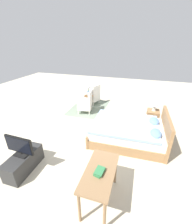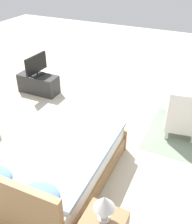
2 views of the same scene
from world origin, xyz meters
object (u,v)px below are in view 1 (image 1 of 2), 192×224
(bed, at_px, (129,132))
(table_lamp, at_px, (155,105))
(tv_stand, at_px, (24,162))
(vanity_desk, at_px, (100,176))
(armchair_by_window_right, at_px, (86,104))
(flower_vase, at_px, (89,89))
(armchair_by_window_left, at_px, (93,96))
(tv_flatscreen, at_px, (19,146))
(nightstand, at_px, (152,118))
(book_stack, at_px, (100,171))
(side_table, at_px, (89,100))

(bed, relative_size, table_lamp, 6.56)
(tv_stand, xyz_separation_m, vanity_desk, (0.20, 1.90, 0.41))
(armchair_by_window_right, height_order, flower_vase, flower_vase)
(armchair_by_window_left, height_order, vanity_desk, armchair_by_window_left)
(flower_vase, relative_size, tv_flatscreen, 0.69)
(nightstand, distance_m, tv_stand, 4.19)
(tv_stand, bearing_deg, nightstand, 135.85)
(tv_flatscreen, bearing_deg, book_stack, 82.92)
(flower_vase, bearing_deg, armchair_by_window_right, 6.75)
(tv_stand, bearing_deg, tv_flatscreen, -2.17)
(armchair_by_window_right, xyz_separation_m, nightstand, (0.35, 2.61, -0.09))
(armchair_by_window_left, xyz_separation_m, flower_vase, (0.48, -0.06, 0.48))
(armchair_by_window_right, bearing_deg, flower_vase, -173.25)
(nightstand, bearing_deg, table_lamp, 90.00)
(flower_vase, relative_size, book_stack, 1.91)
(flower_vase, distance_m, tv_flatscreen, 3.87)
(table_lamp, height_order, tv_stand, table_lamp)
(armchair_by_window_left, bearing_deg, book_stack, 19.24)
(armchair_by_window_right, relative_size, nightstand, 1.55)
(side_table, bearing_deg, bed, 45.08)
(armchair_by_window_left, height_order, nightstand, armchair_by_window_left)
(side_table, relative_size, book_stack, 2.27)
(bed, height_order, armchair_by_window_right, bed)
(armchair_by_window_right, bearing_deg, side_table, -173.25)
(table_lamp, bearing_deg, side_table, -107.54)
(flower_vase, height_order, tv_stand, flower_vase)
(side_table, distance_m, flower_vase, 0.50)
(flower_vase, distance_m, book_stack, 4.41)
(bed, height_order, table_lamp, bed)
(armchair_by_window_left, xyz_separation_m, nightstand, (1.33, 2.62, -0.09))
(tv_stand, bearing_deg, armchair_by_window_left, 175.99)
(armchair_by_window_left, height_order, tv_flatscreen, armchair_by_window_left)
(bed, bearing_deg, table_lamp, 148.15)
(table_lamp, xyz_separation_m, book_stack, (3.25, -1.02, -0.03))
(flower_vase, xyz_separation_m, tv_stand, (3.85, -0.25, -0.64))
(armchair_by_window_right, height_order, vanity_desk, armchair_by_window_right)
(nightstand, xyz_separation_m, vanity_desk, (3.21, -1.02, 0.34))
(nightstand, relative_size, book_stack, 2.37)
(tv_flatscreen, bearing_deg, side_table, 176.32)
(armchair_by_window_left, distance_m, vanity_desk, 4.81)
(flower_vase, bearing_deg, nightstand, 72.46)
(table_lamp, xyz_separation_m, vanity_desk, (3.21, -1.03, -0.17))
(armchair_by_window_left, bearing_deg, table_lamp, 63.12)
(tv_stand, bearing_deg, vanity_desk, 84.03)
(armchair_by_window_right, xyz_separation_m, table_lamp, (0.35, 2.61, 0.42))
(bed, distance_m, tv_stand, 2.91)
(flower_vase, distance_m, nightstand, 2.86)
(side_table, height_order, tv_stand, side_table)
(book_stack, bearing_deg, flower_vase, -158.01)
(armchair_by_window_right, relative_size, book_stack, 3.68)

